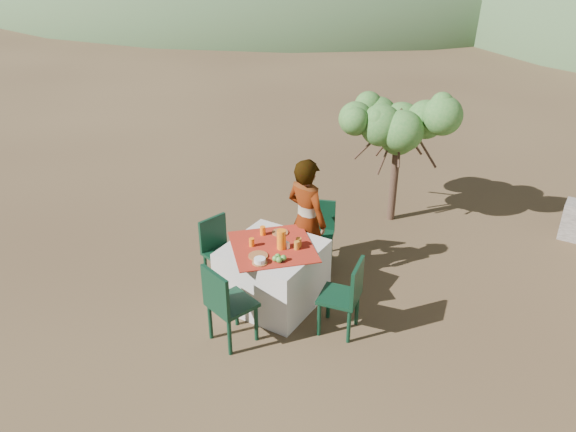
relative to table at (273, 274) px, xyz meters
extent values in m
plane|color=#3B2B1B|center=(0.38, 0.19, -0.38)|extent=(160.00, 160.00, 0.00)
cube|color=silver|center=(0.00, 0.00, 0.00)|extent=(1.02, 1.02, 0.75)
cube|color=#A02417|center=(0.00, 0.00, 0.38)|extent=(1.30, 1.30, 0.01)
cylinder|color=black|center=(-0.05, 0.81, -0.17)|extent=(0.04, 0.04, 0.43)
cylinder|color=black|center=(0.25, 0.92, -0.17)|extent=(0.04, 0.04, 0.43)
cylinder|color=black|center=(-0.16, 1.11, -0.17)|extent=(0.04, 0.04, 0.43)
cylinder|color=black|center=(0.14, 1.22, -0.17)|extent=(0.04, 0.04, 0.43)
cube|color=black|center=(0.04, 1.02, 0.05)|extent=(0.51, 0.51, 0.04)
cube|color=black|center=(-0.02, 1.18, 0.27)|extent=(0.39, 0.17, 0.42)
cylinder|color=black|center=(0.24, -0.71, -0.14)|extent=(0.05, 0.05, 0.47)
cylinder|color=black|center=(-0.10, -0.61, -0.14)|extent=(0.05, 0.05, 0.47)
cylinder|color=black|center=(0.14, -1.05, -0.14)|extent=(0.05, 0.05, 0.47)
cylinder|color=black|center=(-0.20, -0.95, -0.14)|extent=(0.05, 0.05, 0.47)
cube|color=black|center=(0.02, -0.83, 0.09)|extent=(0.55, 0.55, 0.04)
cube|color=black|center=(-0.04, -1.02, 0.34)|extent=(0.43, 0.17, 0.46)
cylinder|color=black|center=(-0.62, -0.20, -0.17)|extent=(0.04, 0.04, 0.43)
cylinder|color=black|center=(-0.54, 0.12, -0.17)|extent=(0.04, 0.04, 0.43)
cylinder|color=black|center=(-0.93, -0.12, -0.17)|extent=(0.04, 0.04, 0.43)
cylinder|color=black|center=(-0.86, 0.19, -0.17)|extent=(0.04, 0.04, 0.43)
cube|color=black|center=(-0.74, 0.00, 0.05)|extent=(0.48, 0.48, 0.04)
cube|color=black|center=(-0.92, 0.04, 0.28)|extent=(0.13, 0.40, 0.42)
cylinder|color=black|center=(0.72, 0.05, -0.16)|extent=(0.04, 0.04, 0.45)
cylinder|color=black|center=(0.78, -0.28, -0.16)|extent=(0.04, 0.04, 0.45)
cylinder|color=black|center=(1.05, 0.12, -0.16)|extent=(0.04, 0.04, 0.45)
cylinder|color=black|center=(1.11, -0.22, -0.16)|extent=(0.04, 0.04, 0.45)
cube|color=black|center=(0.92, -0.08, 0.07)|extent=(0.49, 0.49, 0.04)
cube|color=black|center=(1.10, -0.05, 0.30)|extent=(0.12, 0.42, 0.44)
imported|color=#8C6651|center=(0.06, 0.68, 0.43)|extent=(0.67, 0.51, 1.62)
cylinder|color=#4C3226|center=(0.38, 2.76, 0.29)|extent=(0.11, 0.11, 1.34)
sphere|color=#2C6926|center=(0.38, 2.76, 0.96)|extent=(0.57, 0.57, 0.57)
sphere|color=#2C6926|center=(0.91, 2.76, 1.10)|extent=(0.54, 0.54, 0.54)
sphere|color=#2C6926|center=(-0.10, 2.86, 1.06)|extent=(0.50, 0.50, 0.50)
sphere|color=#2C6926|center=(0.47, 3.29, 1.15)|extent=(0.52, 0.52, 0.52)
sphere|color=#2C6926|center=(0.43, 2.28, 1.01)|extent=(0.46, 0.46, 0.46)
cylinder|color=brown|center=(-0.09, 0.31, 0.39)|extent=(0.20, 0.20, 0.01)
cylinder|color=brown|center=(-0.02, -0.27, 0.39)|extent=(0.22, 0.22, 0.01)
cylinder|color=orange|center=(-0.25, 0.17, 0.44)|extent=(0.07, 0.07, 0.11)
cylinder|color=orange|center=(-0.21, -0.12, 0.43)|extent=(0.06, 0.06, 0.10)
cylinder|color=orange|center=(0.11, 0.01, 0.50)|extent=(0.11, 0.11, 0.23)
cylinder|color=brown|center=(0.08, -0.38, 0.39)|extent=(0.17, 0.17, 0.01)
cylinder|color=white|center=(0.08, -0.38, 0.42)|extent=(0.13, 0.13, 0.05)
cylinder|color=#BF7521|center=(0.27, 0.09, 0.43)|extent=(0.06, 0.06, 0.10)
cylinder|color=#BF7521|center=(0.25, 0.16, 0.43)|extent=(0.07, 0.07, 0.10)
cube|color=white|center=(0.16, 0.05, 0.42)|extent=(0.07, 0.05, 0.08)
sphere|color=#509837|center=(0.20, -0.21, 0.42)|extent=(0.07, 0.07, 0.07)
sphere|color=#509837|center=(0.27, -0.20, 0.42)|extent=(0.07, 0.07, 0.07)
sphere|color=#509837|center=(0.25, -0.26, 0.42)|extent=(0.07, 0.07, 0.07)
sphere|color=#509837|center=(0.20, -0.26, 0.42)|extent=(0.07, 0.07, 0.07)
camera|label=1|loc=(3.09, -4.66, 3.67)|focal=35.00mm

